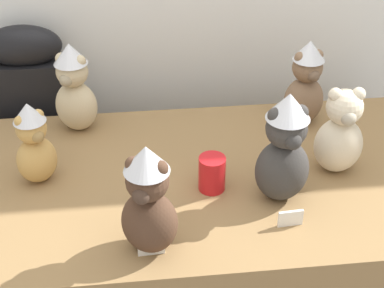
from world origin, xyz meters
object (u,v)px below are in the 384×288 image
instrument_case (40,145)px  teddy_bear_mocha (306,84)px  display_table (192,259)px  party_cup_red (212,173)px  teddy_bear_honey (34,144)px  teddy_bear_sand (74,89)px  teddy_bear_cream (340,133)px  teddy_bear_cocoa (148,202)px  teddy_bear_charcoal (284,149)px

instrument_case → teddy_bear_mocha: bearing=-15.4°
display_table → party_cup_red: size_ratio=14.40×
party_cup_red → teddy_bear_honey: bearing=169.2°
teddy_bear_sand → display_table: bearing=-18.9°
teddy_bear_cream → teddy_bear_honey: teddy_bear_cream is taller
teddy_bear_cocoa → teddy_bear_sand: 0.65m
teddy_bear_mocha → teddy_bear_cocoa: teddy_bear_cocoa is taller
instrument_case → party_cup_red: 0.89m
display_table → teddy_bear_honey: teddy_bear_honey is taller
teddy_bear_honey → party_cup_red: bearing=-44.2°
teddy_bear_honey → display_table: bearing=-37.6°
party_cup_red → teddy_bear_sand: bearing=137.3°
instrument_case → teddy_bear_sand: (0.19, -0.22, 0.36)m
teddy_bear_cream → teddy_bear_charcoal: teddy_bear_charcoal is taller
teddy_bear_charcoal → teddy_bear_mocha: bearing=59.5°
display_table → teddy_bear_charcoal: (0.24, -0.13, 0.53)m
display_table → teddy_bear_mocha: (0.42, 0.27, 0.51)m
teddy_bear_honey → teddy_bear_charcoal: bearing=-46.1°
teddy_bear_charcoal → party_cup_red: teddy_bear_charcoal is taller
teddy_bear_mocha → teddy_bear_sand: 0.78m
teddy_bear_charcoal → teddy_bear_sand: teddy_bear_charcoal is taller
instrument_case → teddy_bear_honey: bearing=-80.4°
teddy_bear_honey → teddy_bear_charcoal: (0.71, -0.16, 0.04)m
instrument_case → teddy_bear_charcoal: size_ratio=2.95×
teddy_bear_honey → teddy_bear_mocha: bearing=-18.2°
teddy_bear_cocoa → party_cup_red: 0.32m
teddy_bear_honey → teddy_bear_sand: (0.10, 0.28, 0.02)m
teddy_bear_charcoal → teddy_bear_cream: bearing=22.2°
instrument_case → teddy_bear_honey: size_ratio=3.78×
teddy_bear_honey → party_cup_red: teddy_bear_honey is taller
display_table → instrument_case: (-0.55, 0.54, 0.15)m
teddy_bear_cream → teddy_bear_sand: 0.87m
teddy_bear_honey → teddy_bear_charcoal: size_ratio=0.78×
teddy_bear_cream → teddy_bear_charcoal: (-0.20, -0.11, 0.03)m
display_table → teddy_bear_cocoa: teddy_bear_cocoa is taller
teddy_bear_cream → display_table: bearing=-177.7°
teddy_bear_cocoa → instrument_case: bearing=136.6°
instrument_case → teddy_bear_mocha: teddy_bear_mocha is taller
teddy_bear_cream → teddy_bear_honey: bearing=-179.1°
display_table → teddy_bear_cream: bearing=-1.6°
teddy_bear_cream → instrument_case: bearing=154.9°
display_table → teddy_bear_sand: 0.70m
teddy_bear_cocoa → teddy_bear_honey: 0.46m
instrument_case → teddy_bear_mocha: (0.97, -0.26, 0.36)m
teddy_bear_cream → teddy_bear_cocoa: bearing=-150.5°
party_cup_red → teddy_bear_charcoal: bearing=-17.7°
teddy_bear_cream → party_cup_red: (-0.39, -0.05, -0.08)m
teddy_bear_mocha → teddy_bear_sand: bearing=165.9°
instrument_case → teddy_bear_cocoa: (0.41, -0.83, 0.36)m
teddy_bear_cocoa → teddy_bear_honey: (-0.32, 0.33, -0.03)m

